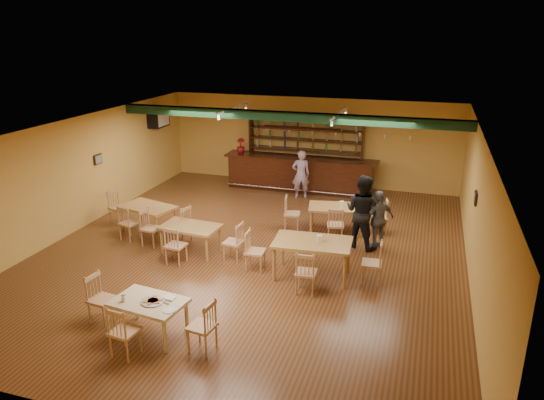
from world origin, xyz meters
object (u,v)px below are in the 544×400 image
(dining_table_a, at_px, (149,219))
(bar_counter, at_px, (300,174))
(dining_table_c, at_px, (191,239))
(patron_bar, at_px, (301,174))
(dining_table_b, at_px, (335,219))
(dining_table_d, at_px, (312,259))
(patron_right_a, at_px, (362,212))
(near_table, at_px, (150,318))

(dining_table_a, bearing_deg, bar_counter, 73.35)
(bar_counter, xyz_separation_m, dining_table_a, (-2.95, -4.80, -0.21))
(dining_table_a, bearing_deg, dining_table_c, -13.37)
(bar_counter, relative_size, patron_bar, 3.27)
(bar_counter, bearing_deg, patron_bar, -74.43)
(dining_table_c, bearing_deg, dining_table_a, 156.32)
(bar_counter, xyz_separation_m, dining_table_b, (1.82, -3.31, -0.21))
(bar_counter, height_order, dining_table_d, bar_counter)
(dining_table_d, bearing_deg, patron_right_a, 63.65)
(dining_table_c, bearing_deg, dining_table_b, 42.39)
(near_table, height_order, patron_right_a, patron_right_a)
(dining_table_d, xyz_separation_m, patron_bar, (-1.59, 5.23, 0.37))
(dining_table_a, xyz_separation_m, patron_bar, (3.18, 3.97, 0.43))
(dining_table_a, height_order, patron_bar, patron_bar)
(bar_counter, xyz_separation_m, patron_bar, (0.23, -0.83, 0.22))
(bar_counter, distance_m, dining_table_a, 5.63)
(dining_table_d, bearing_deg, patron_bar, 103.05)
(dining_table_b, distance_m, dining_table_d, 2.74)
(bar_counter, relative_size, near_table, 4.05)
(dining_table_d, bearing_deg, near_table, -129.75)
(dining_table_c, distance_m, dining_table_d, 3.11)
(dining_table_b, bearing_deg, dining_table_c, -153.03)
(dining_table_d, bearing_deg, bar_counter, 102.86)
(dining_table_a, bearing_deg, patron_bar, 66.26)
(dining_table_c, xyz_separation_m, near_table, (0.87, -3.42, -0.01))
(dining_table_c, relative_size, patron_right_a, 0.75)
(dining_table_b, height_order, near_table, dining_table_b)
(dining_table_d, relative_size, patron_right_a, 0.90)
(dining_table_a, relative_size, patron_right_a, 0.77)
(near_table, height_order, patron_bar, patron_bar)
(dining_table_d, distance_m, patron_bar, 5.48)
(dining_table_c, height_order, patron_bar, patron_bar)
(patron_bar, bearing_deg, dining_table_b, 102.84)
(bar_counter, bearing_deg, dining_table_d, -73.23)
(bar_counter, bearing_deg, dining_table_a, -121.60)
(dining_table_b, relative_size, near_table, 1.13)
(dining_table_b, bearing_deg, patron_right_a, -55.78)
(bar_counter, distance_m, dining_table_b, 3.79)
(dining_table_a, distance_m, dining_table_d, 4.94)
(bar_counter, relative_size, dining_table_a, 3.57)
(patron_bar, height_order, patron_right_a, patron_right_a)
(dining_table_b, bearing_deg, near_table, -121.70)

